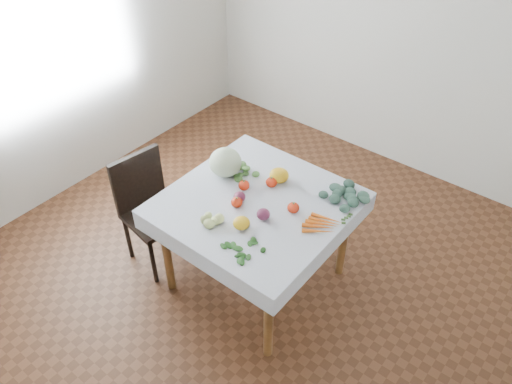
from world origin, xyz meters
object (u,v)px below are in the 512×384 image
Objects in this scene: table at (257,213)px; carrot_bunch at (323,225)px; cabbage at (225,162)px; chair at (148,203)px; heirloom_back at (279,175)px.

carrot_bunch is at bearing 8.63° from table.
table is 0.42m from cabbage.
cabbage reaches higher than carrot_bunch.
chair is 0.98m from heirloom_back.
chair is 1.32m from carrot_bunch.
chair is 0.67m from cabbage.
table is 0.85m from chair.
chair reaches higher than table.
chair is 3.96× the size of cabbage.
cabbage reaches higher than table.
table is at bearing 18.89° from chair.
cabbage is 0.38m from heirloom_back.
chair is at bearing -161.11° from table.
heirloom_back is 0.56× the size of carrot_bunch.
heirloom_back is 0.51m from carrot_bunch.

